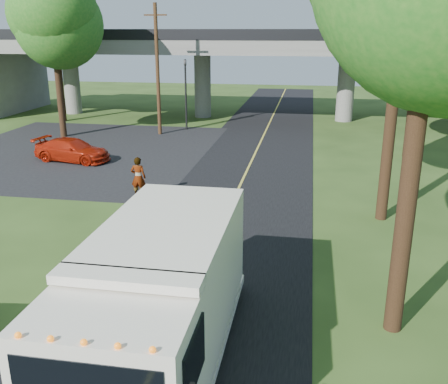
% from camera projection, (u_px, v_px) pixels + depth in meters
% --- Properties ---
extents(ground, '(120.00, 120.00, 0.00)m').
position_uv_depth(ground, '(172.00, 329.00, 12.63)').
color(ground, '#2C4518').
rests_on(ground, ground).
extents(road, '(7.00, 90.00, 0.02)m').
position_uv_depth(road, '(232.00, 202.00, 22.00)').
color(road, black).
rests_on(road, ground).
extents(parking_lot, '(16.00, 18.00, 0.01)m').
position_uv_depth(parking_lot, '(79.00, 151.00, 31.26)').
color(parking_lot, black).
rests_on(parking_lot, ground).
extents(lane_line, '(0.12, 90.00, 0.01)m').
position_uv_depth(lane_line, '(232.00, 201.00, 22.00)').
color(lane_line, gold).
rests_on(lane_line, road).
extents(overpass, '(54.00, 10.00, 7.30)m').
position_uv_depth(overpass, '(273.00, 64.00, 41.22)').
color(overpass, slate).
rests_on(overpass, ground).
extents(traffic_signal, '(0.18, 0.22, 5.20)m').
position_uv_depth(traffic_signal, '(186.00, 87.00, 36.98)').
color(traffic_signal, black).
rests_on(traffic_signal, ground).
extents(utility_pole, '(1.60, 0.26, 9.00)m').
position_uv_depth(utility_pole, '(158.00, 69.00, 34.91)').
color(utility_pole, '#472D19').
rests_on(utility_pole, ground).
extents(tree_right_far, '(5.77, 5.67, 10.99)m').
position_uv_depth(tree_right_far, '(427.00, 9.00, 27.18)').
color(tree_right_far, '#382314').
rests_on(tree_right_far, ground).
extents(tree_left_lot, '(5.60, 5.50, 10.50)m').
position_uv_depth(tree_left_lot, '(54.00, 19.00, 32.87)').
color(tree_left_lot, '#382314').
rests_on(tree_left_lot, ground).
extents(tree_left_far, '(5.26, 5.16, 9.89)m').
position_uv_depth(tree_left_far, '(56.00, 27.00, 39.11)').
color(tree_left_far, '#382314').
rests_on(tree_left_far, ground).
extents(step_van, '(2.83, 7.56, 3.17)m').
position_uv_depth(step_van, '(159.00, 297.00, 10.79)').
color(step_van, silver).
rests_on(step_van, ground).
extents(red_sedan, '(4.72, 2.54, 1.30)m').
position_uv_depth(red_sedan, '(72.00, 150.00, 28.68)').
color(red_sedan, '#A61D0A').
rests_on(red_sedan, ground).
extents(pedestrian, '(0.69, 0.46, 1.88)m').
position_uv_depth(pedestrian, '(138.00, 177.00, 22.33)').
color(pedestrian, gray).
rests_on(pedestrian, ground).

